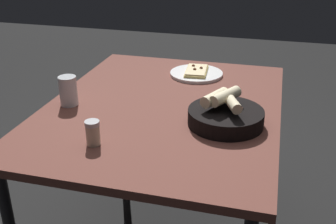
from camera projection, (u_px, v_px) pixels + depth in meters
dining_table at (164, 118)px, 1.69m from camera, size 0.92×1.18×0.75m
pizza_plate at (196, 73)px, 1.98m from camera, size 0.25×0.25×0.04m
bread_basket at (226, 115)px, 1.49m from camera, size 0.27×0.27×0.13m
beer_glass at (68, 92)px, 1.64m from camera, size 0.07×0.07×0.12m
pepper_shaker at (93, 134)px, 1.35m from camera, size 0.05×0.05×0.09m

